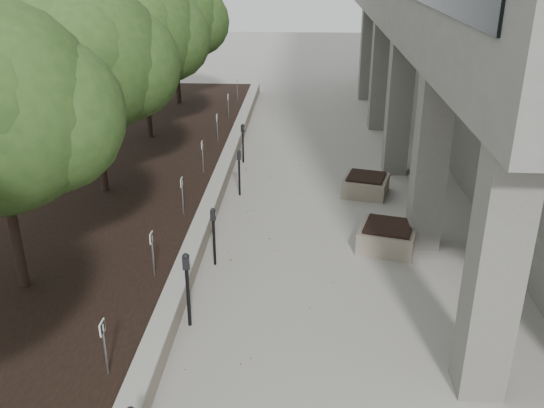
% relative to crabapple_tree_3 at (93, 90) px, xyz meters
% --- Properties ---
extents(retaining_wall, '(0.39, 26.00, 0.50)m').
position_rel_crabapple_tree_3_xyz_m(retaining_wall, '(2.97, 1.00, -2.87)').
color(retaining_wall, gray).
rests_on(retaining_wall, ground).
extents(planting_bed, '(7.00, 26.00, 0.40)m').
position_rel_crabapple_tree_3_xyz_m(planting_bed, '(-0.70, 1.00, -2.92)').
color(planting_bed, black).
rests_on(planting_bed, ground).
extents(crabapple_tree_3, '(4.60, 4.00, 5.44)m').
position_rel_crabapple_tree_3_xyz_m(crabapple_tree_3, '(0.00, 0.00, 0.00)').
color(crabapple_tree_3, '#2B4B1C').
rests_on(crabapple_tree_3, planting_bed).
extents(crabapple_tree_4, '(4.60, 4.00, 5.44)m').
position_rel_crabapple_tree_3_xyz_m(crabapple_tree_4, '(0.00, 5.00, 0.00)').
color(crabapple_tree_4, '#2B4B1C').
rests_on(crabapple_tree_4, planting_bed).
extents(crabapple_tree_5, '(4.60, 4.00, 5.44)m').
position_rel_crabapple_tree_3_xyz_m(crabapple_tree_5, '(0.00, 10.00, 0.00)').
color(crabapple_tree_5, '#2B4B1C').
rests_on(crabapple_tree_5, planting_bed).
extents(parking_sign_2, '(0.04, 0.22, 0.96)m').
position_rel_crabapple_tree_3_xyz_m(parking_sign_2, '(2.45, -7.50, -2.24)').
color(parking_sign_2, black).
rests_on(parking_sign_2, planting_bed).
extents(parking_sign_3, '(0.04, 0.22, 0.96)m').
position_rel_crabapple_tree_3_xyz_m(parking_sign_3, '(2.45, -4.50, -2.24)').
color(parking_sign_3, black).
rests_on(parking_sign_3, planting_bed).
extents(parking_sign_4, '(0.04, 0.22, 0.96)m').
position_rel_crabapple_tree_3_xyz_m(parking_sign_4, '(2.45, -1.50, -2.24)').
color(parking_sign_4, black).
rests_on(parking_sign_4, planting_bed).
extents(parking_sign_5, '(0.04, 0.22, 0.96)m').
position_rel_crabapple_tree_3_xyz_m(parking_sign_5, '(2.45, 1.50, -2.24)').
color(parking_sign_5, black).
rests_on(parking_sign_5, planting_bed).
extents(parking_sign_6, '(0.04, 0.22, 0.96)m').
position_rel_crabapple_tree_3_xyz_m(parking_sign_6, '(2.45, 4.50, -2.24)').
color(parking_sign_6, black).
rests_on(parking_sign_6, planting_bed).
extents(parking_sign_7, '(0.04, 0.22, 0.96)m').
position_rel_crabapple_tree_3_xyz_m(parking_sign_7, '(2.45, 7.50, -2.24)').
color(parking_sign_7, black).
rests_on(parking_sign_7, planting_bed).
extents(parking_sign_8, '(0.04, 0.22, 0.96)m').
position_rel_crabapple_tree_3_xyz_m(parking_sign_8, '(2.45, 10.50, -2.24)').
color(parking_sign_8, black).
rests_on(parking_sign_8, planting_bed).
extents(parking_meter_2, '(0.16, 0.12, 1.50)m').
position_rel_crabapple_tree_3_xyz_m(parking_meter_2, '(3.34, -5.58, -2.37)').
color(parking_meter_2, black).
rests_on(parking_meter_2, ground).
extents(parking_meter_3, '(0.14, 0.10, 1.36)m').
position_rel_crabapple_tree_3_xyz_m(parking_meter_3, '(3.48, -3.26, -2.44)').
color(parking_meter_3, black).
rests_on(parking_meter_3, ground).
extents(parking_meter_4, '(0.14, 0.11, 1.35)m').
position_rel_crabapple_tree_3_xyz_m(parking_meter_4, '(3.59, 0.79, -2.45)').
color(parking_meter_4, black).
rests_on(parking_meter_4, ground).
extents(parking_meter_5, '(0.15, 0.13, 1.30)m').
position_rel_crabapple_tree_3_xyz_m(parking_meter_5, '(3.41, 3.59, -2.47)').
color(parking_meter_5, black).
rests_on(parking_meter_5, ground).
extents(planter_front, '(1.54, 1.54, 0.59)m').
position_rel_crabapple_tree_3_xyz_m(planter_front, '(7.37, -2.24, -2.83)').
color(planter_front, gray).
rests_on(planter_front, ground).
extents(planter_back, '(1.45, 1.45, 0.56)m').
position_rel_crabapple_tree_3_xyz_m(planter_back, '(7.16, 1.08, -2.84)').
color(planter_back, gray).
rests_on(planter_back, ground).
extents(berry_scatter, '(3.30, 14.10, 0.02)m').
position_rel_crabapple_tree_3_xyz_m(berry_scatter, '(4.70, -3.00, -3.11)').
color(berry_scatter, maroon).
rests_on(berry_scatter, ground).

